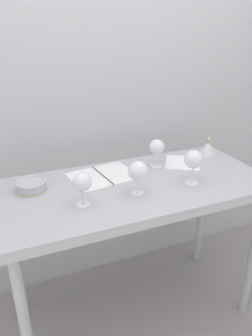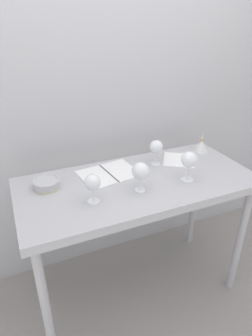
{
  "view_description": "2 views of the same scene",
  "coord_description": "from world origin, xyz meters",
  "px_view_note": "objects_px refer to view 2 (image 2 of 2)",
  "views": [
    {
      "loc": [
        -0.61,
        -1.34,
        1.64
      ],
      "look_at": [
        -0.06,
        -0.0,
        1.0
      ],
      "focal_mm": 33.87,
      "sensor_mm": 36.0,
      "label": 1
    },
    {
      "loc": [
        -0.66,
        -1.34,
        1.76
      ],
      "look_at": [
        -0.07,
        0.01,
        0.99
      ],
      "focal_mm": 31.25,
      "sensor_mm": 36.0,
      "label": 2
    }
  ],
  "objects_px": {
    "wine_glass_near_left": "(93,183)",
    "open_notebook": "(109,174)",
    "wine_glass_far_right": "(156,147)",
    "tasting_bowl": "(46,183)",
    "wine_glass_near_right": "(189,160)",
    "decanter_funnel": "(201,145)",
    "tasting_sheet_upper": "(179,160)",
    "wine_glass_near_center": "(141,172)"
  },
  "relations": [
    {
      "from": "wine_glass_near_right",
      "to": "tasting_bowl",
      "type": "xyz_separation_m",
      "value": [
        -0.77,
        0.24,
        -0.1
      ]
    },
    {
      "from": "wine_glass_near_right",
      "to": "tasting_bowl",
      "type": "bearing_deg",
      "value": 162.81
    },
    {
      "from": "decanter_funnel",
      "to": "open_notebook",
      "type": "bearing_deg",
      "value": -174.49
    },
    {
      "from": "wine_glass_near_left",
      "to": "decanter_funnel",
      "type": "relative_size",
      "value": 1.26
    },
    {
      "from": "wine_glass_far_right",
      "to": "decanter_funnel",
      "type": "bearing_deg",
      "value": 8.58
    },
    {
      "from": "tasting_sheet_upper",
      "to": "decanter_funnel",
      "type": "distance_m",
      "value": 0.24
    },
    {
      "from": "wine_glass_near_left",
      "to": "wine_glass_near_center",
      "type": "bearing_deg",
      "value": 0.37
    },
    {
      "from": "open_notebook",
      "to": "decanter_funnel",
      "type": "distance_m",
      "value": 0.73
    },
    {
      "from": "wine_glass_far_right",
      "to": "tasting_sheet_upper",
      "type": "bearing_deg",
      "value": -2.73
    },
    {
      "from": "wine_glass_near_left",
      "to": "tasting_sheet_upper",
      "type": "bearing_deg",
      "value": 20.15
    },
    {
      "from": "tasting_sheet_upper",
      "to": "decanter_funnel",
      "type": "relative_size",
      "value": 1.71
    },
    {
      "from": "wine_glass_near_left",
      "to": "decanter_funnel",
      "type": "bearing_deg",
      "value": 19.31
    },
    {
      "from": "wine_glass_near_center",
      "to": "wine_glass_near_left",
      "type": "bearing_deg",
      "value": -179.63
    },
    {
      "from": "wine_glass_far_right",
      "to": "wine_glass_near_left",
      "type": "xyz_separation_m",
      "value": [
        -0.5,
        -0.26,
        -0.01
      ]
    },
    {
      "from": "wine_glass_far_right",
      "to": "wine_glass_near_right",
      "type": "relative_size",
      "value": 0.91
    },
    {
      "from": "wine_glass_near_right",
      "to": "tasting_bowl",
      "type": "height_order",
      "value": "wine_glass_near_right"
    },
    {
      "from": "wine_glass_far_right",
      "to": "wine_glass_near_left",
      "type": "relative_size",
      "value": 1.04
    },
    {
      "from": "open_notebook",
      "to": "decanter_funnel",
      "type": "xyz_separation_m",
      "value": [
        0.73,
        0.07,
        0.04
      ]
    },
    {
      "from": "wine_glass_far_right",
      "to": "open_notebook",
      "type": "bearing_deg",
      "value": -178.29
    },
    {
      "from": "wine_glass_near_center",
      "to": "wine_glass_near_right",
      "type": "distance_m",
      "value": 0.31
    },
    {
      "from": "wine_glass_far_right",
      "to": "tasting_bowl",
      "type": "relative_size",
      "value": 1.1
    },
    {
      "from": "wine_glass_near_right",
      "to": "open_notebook",
      "type": "bearing_deg",
      "value": 147.95
    },
    {
      "from": "wine_glass_near_center",
      "to": "tasting_sheet_upper",
      "type": "height_order",
      "value": "wine_glass_near_center"
    },
    {
      "from": "wine_glass_near_left",
      "to": "open_notebook",
      "type": "distance_m",
      "value": 0.32
    },
    {
      "from": "wine_glass_far_right",
      "to": "wine_glass_near_left",
      "type": "bearing_deg",
      "value": -153.01
    },
    {
      "from": "decanter_funnel",
      "to": "wine_glass_near_center",
      "type": "bearing_deg",
      "value": -153.61
    },
    {
      "from": "wine_glass_far_right",
      "to": "open_notebook",
      "type": "xyz_separation_m",
      "value": [
        -0.33,
        -0.01,
        -0.11
      ]
    },
    {
      "from": "wine_glass_near_right",
      "to": "decanter_funnel",
      "type": "xyz_separation_m",
      "value": [
        0.33,
        0.32,
        -0.09
      ]
    },
    {
      "from": "wine_glass_near_right",
      "to": "tasting_sheet_upper",
      "type": "bearing_deg",
      "value": 67.89
    },
    {
      "from": "tasting_sheet_upper",
      "to": "tasting_bowl",
      "type": "height_order",
      "value": "tasting_bowl"
    },
    {
      "from": "open_notebook",
      "to": "wine_glass_near_right",
      "type": "bearing_deg",
      "value": -39.67
    },
    {
      "from": "tasting_sheet_upper",
      "to": "wine_glass_near_left",
      "type": "bearing_deg",
      "value": -127.22
    },
    {
      "from": "wine_glass_near_left",
      "to": "tasting_sheet_upper",
      "type": "xyz_separation_m",
      "value": [
        0.68,
        0.25,
        -0.11
      ]
    },
    {
      "from": "open_notebook",
      "to": "tasting_bowl",
      "type": "bearing_deg",
      "value": 173.96
    },
    {
      "from": "wine_glass_far_right",
      "to": "wine_glass_near_center",
      "type": "height_order",
      "value": "wine_glass_near_center"
    },
    {
      "from": "tasting_sheet_upper",
      "to": "wine_glass_near_center",
      "type": "bearing_deg",
      "value": -116.17
    },
    {
      "from": "tasting_sheet_upper",
      "to": "decanter_funnel",
      "type": "bearing_deg",
      "value": 49.38
    },
    {
      "from": "wine_glass_far_right",
      "to": "tasting_bowl",
      "type": "height_order",
      "value": "wine_glass_far_right"
    },
    {
      "from": "wine_glass_far_right",
      "to": "tasting_bowl",
      "type": "distance_m",
      "value": 0.71
    },
    {
      "from": "wine_glass_far_right",
      "to": "wine_glass_near_left",
      "type": "height_order",
      "value": "wine_glass_far_right"
    },
    {
      "from": "open_notebook",
      "to": "tasting_bowl",
      "type": "xyz_separation_m",
      "value": [
        -0.38,
        -0.01,
        0.02
      ]
    },
    {
      "from": "wine_glass_far_right",
      "to": "decanter_funnel",
      "type": "relative_size",
      "value": 1.31
    }
  ]
}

